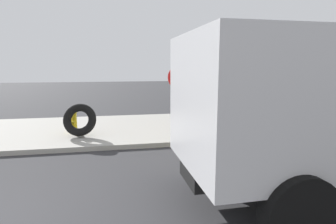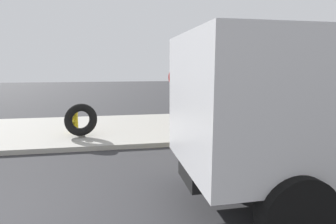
% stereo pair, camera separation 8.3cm
% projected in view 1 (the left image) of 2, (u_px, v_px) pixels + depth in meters
% --- Properties ---
extents(sidewalk_curb, '(36.00, 5.00, 0.15)m').
position_uv_depth(sidewalk_curb, '(51.00, 132.00, 10.17)').
color(sidewalk_curb, '#99968E').
rests_on(sidewalk_curb, ground).
extents(fire_hydrant, '(0.23, 0.51, 0.86)m').
position_uv_depth(fire_hydrant, '(74.00, 120.00, 9.55)').
color(fire_hydrant, yellow).
rests_on(fire_hydrant, sidewalk_curb).
extents(loose_tire, '(1.19, 0.81, 1.12)m').
position_uv_depth(loose_tire, '(80.00, 120.00, 9.13)').
color(loose_tire, black).
rests_on(loose_tire, sidewalk_curb).
extents(stop_sign, '(0.76, 0.08, 2.35)m').
position_uv_depth(stop_sign, '(179.00, 88.00, 8.86)').
color(stop_sign, gray).
rests_on(stop_sign, sidewalk_curb).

